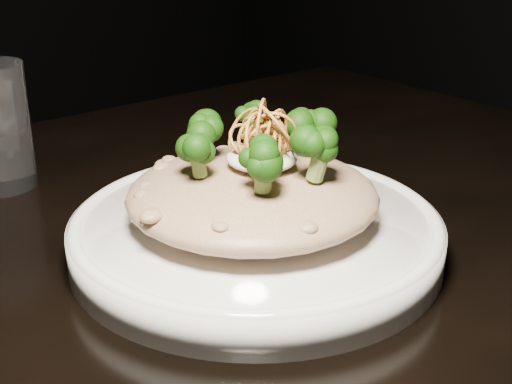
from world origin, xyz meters
The scene contains 6 objects.
table centered at (0.00, 0.00, 0.67)m, with size 1.10×0.80×0.75m.
plate centered at (0.01, -0.07, 0.77)m, with size 0.30×0.30×0.03m, color white.
risotto centered at (0.01, -0.07, 0.80)m, with size 0.20×0.20×0.04m, color brown.
broccoli centered at (0.01, -0.06, 0.85)m, with size 0.14×0.14×0.05m, color black, non-canonical shape.
cheese centered at (0.01, -0.07, 0.83)m, with size 0.06×0.06×0.02m, color white.
shallots centered at (0.01, -0.07, 0.86)m, with size 0.05×0.05×0.03m, color brown, non-canonical shape.
Camera 1 is at (-0.32, -0.48, 1.03)m, focal length 50.00 mm.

